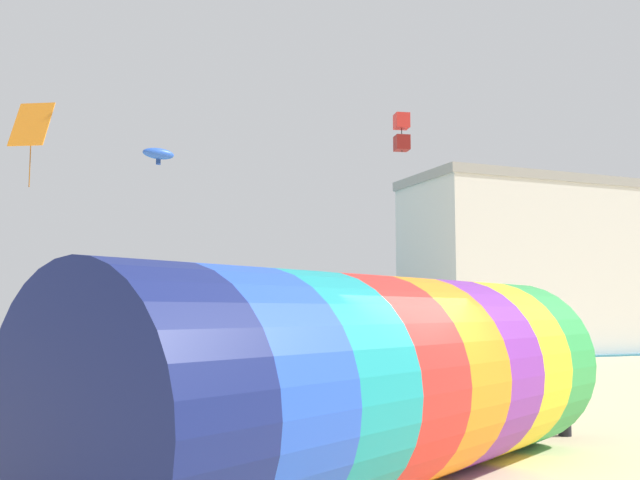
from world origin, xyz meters
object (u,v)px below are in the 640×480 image
object	(u,v)px
kite_red_box	(402,132)
kite_orange_diamond	(32,125)
giant_inflatable_tube	(377,381)
kite_blue_parafoil	(158,154)
kite_handler	(563,390)

from	to	relation	value
kite_red_box	kite_orange_diamond	world-z (taller)	kite_orange_diamond
giant_inflatable_tube	kite_blue_parafoil	distance (m)	17.07
kite_red_box	kite_blue_parafoil	xyz separation A→B (m)	(-6.11, 6.24, 0.14)
giant_inflatable_tube	kite_orange_diamond	distance (m)	15.91
kite_red_box	giant_inflatable_tube	bearing A→B (deg)	-120.40
kite_blue_parafoil	kite_orange_diamond	bearing A→B (deg)	-153.50
kite_handler	kite_blue_parafoil	distance (m)	16.17
kite_orange_diamond	kite_blue_parafoil	bearing A→B (deg)	26.50
kite_blue_parafoil	kite_red_box	bearing A→B (deg)	-45.59
kite_handler	kite_red_box	xyz separation A→B (m)	(0.59, 7.31, 6.75)
kite_handler	kite_red_box	bearing A→B (deg)	85.40
kite_red_box	kite_handler	bearing A→B (deg)	-94.60
kite_handler	kite_blue_parafoil	bearing A→B (deg)	112.19
kite_blue_parafoil	kite_orange_diamond	size ratio (longest dim) A/B	0.47
kite_blue_parafoil	kite_handler	bearing A→B (deg)	-67.81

